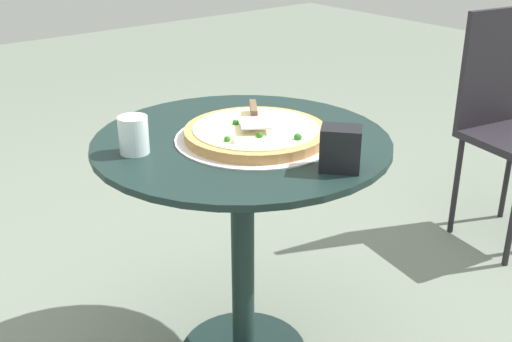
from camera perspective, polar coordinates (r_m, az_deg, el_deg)
patio_table at (r=1.81m, az=-1.23°, el=-2.52°), size 0.81×0.81×0.73m
pizza_on_tray at (r=1.72m, az=-0.00°, el=3.37°), size 0.44×0.44×0.05m
pizza_server at (r=1.75m, az=-0.14°, el=5.03°), size 0.16×0.20×0.02m
drinking_cup at (r=1.65m, az=-10.85°, el=3.17°), size 0.08×0.08×0.10m
napkin_dispenser at (r=1.53m, az=7.55°, el=2.00°), size 0.12×0.12×0.11m
patio_chair_near at (r=2.74m, az=21.54°, el=4.87°), size 0.42×0.42×0.93m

